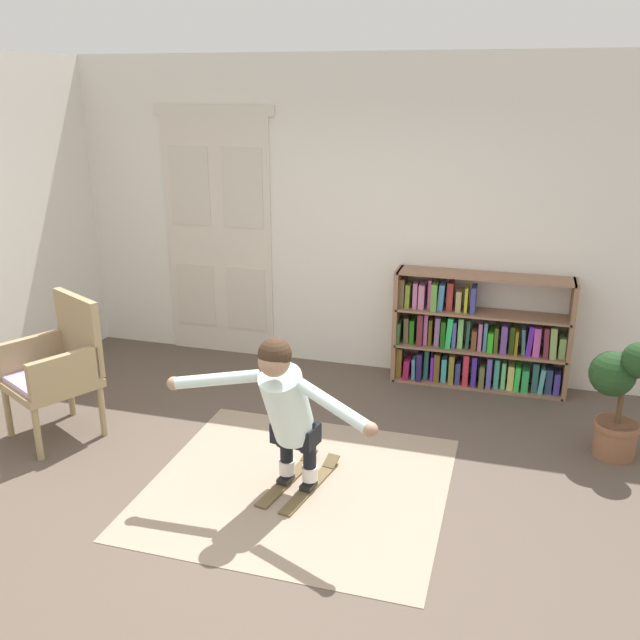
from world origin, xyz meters
TOP-DOWN VIEW (x-y plane):
  - ground_plane at (0.00, 0.00)m, footprint 7.20×7.20m
  - back_wall at (0.00, 2.60)m, footprint 6.00×0.10m
  - double_door at (-1.55, 2.54)m, footprint 1.22×0.05m
  - rug at (-0.02, 0.32)m, footprint 2.01×1.89m
  - bookshelf at (0.99, 2.39)m, footprint 1.56×0.30m
  - wicker_chair at (-2.03, 0.54)m, footprint 0.81×0.81m
  - potted_plant at (2.10, 1.38)m, footprint 0.45×0.36m
  - skis_pair at (-0.01, 0.35)m, footprint 0.41×0.78m
  - person_skier at (-0.05, 0.17)m, footprint 1.47×0.70m

SIDE VIEW (x-z plane):
  - ground_plane at x=0.00m, z-range 0.00..0.00m
  - rug at x=-0.02m, z-range 0.00..0.01m
  - skis_pair at x=-0.01m, z-range -0.01..0.06m
  - bookshelf at x=0.99m, z-range -0.08..0.97m
  - potted_plant at x=2.10m, z-range 0.07..1.00m
  - wicker_chair at x=-2.03m, z-range 0.03..1.13m
  - person_skier at x=-0.05m, z-range 0.14..1.24m
  - double_door at x=-1.55m, z-range 0.01..2.46m
  - back_wall at x=0.00m, z-range 0.00..2.90m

